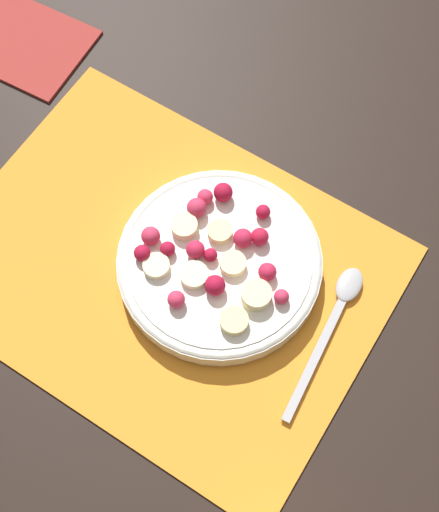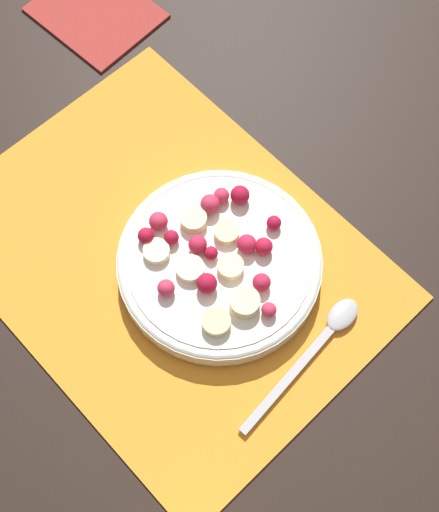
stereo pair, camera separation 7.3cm
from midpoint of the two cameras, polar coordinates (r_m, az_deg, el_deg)
ground_plane at (r=0.77m, az=-7.04°, el=-1.43°), size 3.00×3.00×0.00m
placemat at (r=0.76m, az=-7.07°, el=-1.34°), size 0.45×0.34×0.01m
fruit_bowl at (r=0.74m, az=-2.83°, el=-0.80°), size 0.21×0.21×0.05m
spoon at (r=0.74m, az=6.54°, el=-4.88°), size 0.03×0.18×0.01m
napkin at (r=0.96m, az=-17.40°, el=15.76°), size 0.15×0.13×0.01m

